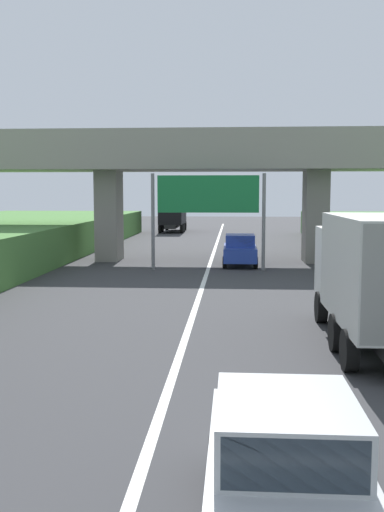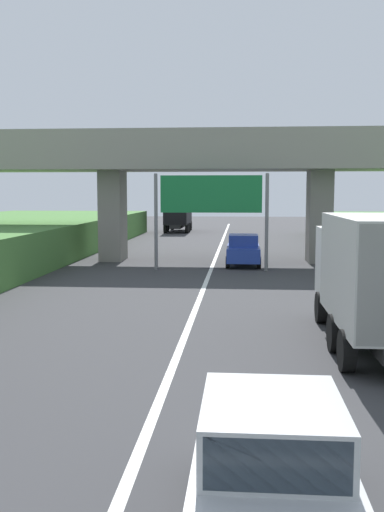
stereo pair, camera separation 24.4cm
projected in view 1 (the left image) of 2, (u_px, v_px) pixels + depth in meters
The scene contains 7 objects.
lane_centre_stripe at pixel (205, 278), 27.89m from camera, with size 0.20×96.74×0.01m, color white.
overpass_bridge at pixel (211, 165), 34.32m from camera, with size 40.00×4.80×7.48m.
overhead_highway_sign at pixel (208, 200), 30.40m from camera, with size 5.88×0.18×4.98m.
truck_white at pixel (376, 273), 15.38m from camera, with size 2.44×7.30×3.44m.
truck_black at pixel (173, 213), 60.64m from camera, with size 2.44×7.30×3.44m.
car_blue at pixel (240, 250), 32.63m from camera, with size 1.86×4.10×1.72m.
car_silver at pixel (285, 469), 6.81m from camera, with size 1.86×4.10×1.72m.
Camera 1 is at (1.31, 0.78, 4.01)m, focal length 41.72 mm.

